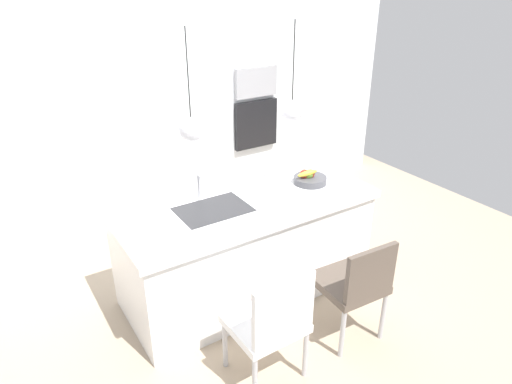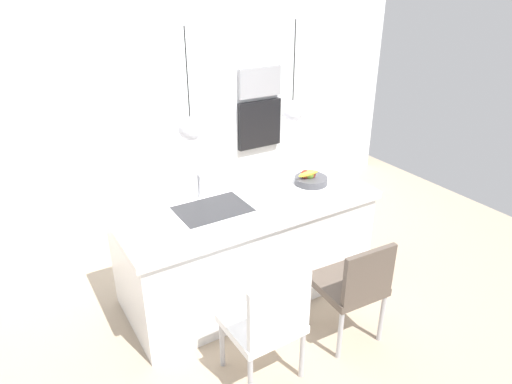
{
  "view_description": "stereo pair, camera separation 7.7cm",
  "coord_description": "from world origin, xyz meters",
  "px_view_note": "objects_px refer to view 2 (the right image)",
  "views": [
    {
      "loc": [
        -1.73,
        -2.85,
        2.55
      ],
      "look_at": [
        0.1,
        0.0,
        0.93
      ],
      "focal_mm": 32.13,
      "sensor_mm": 36.0,
      "label": 1
    },
    {
      "loc": [
        -1.66,
        -2.89,
        2.55
      ],
      "look_at": [
        0.1,
        0.0,
        0.93
      ],
      "focal_mm": 32.13,
      "sensor_mm": 36.0,
      "label": 2
    }
  ],
  "objects_px": {
    "fruit_bowl": "(310,179)",
    "oven": "(259,124)",
    "chair_near": "(268,322)",
    "microwave": "(259,82)",
    "chair_middle": "(353,284)"
  },
  "relations": [
    {
      "from": "oven",
      "to": "chair_near",
      "type": "distance_m",
      "value": 2.96
    },
    {
      "from": "microwave",
      "to": "oven",
      "type": "bearing_deg",
      "value": 0.0
    },
    {
      "from": "fruit_bowl",
      "to": "microwave",
      "type": "distance_m",
      "value": 1.73
    },
    {
      "from": "fruit_bowl",
      "to": "chair_near",
      "type": "xyz_separation_m",
      "value": [
        -1.03,
        -0.93,
        -0.44
      ]
    },
    {
      "from": "microwave",
      "to": "oven",
      "type": "distance_m",
      "value": 0.5
    },
    {
      "from": "fruit_bowl",
      "to": "oven",
      "type": "distance_m",
      "value": 1.66
    },
    {
      "from": "fruit_bowl",
      "to": "chair_middle",
      "type": "bearing_deg",
      "value": -107.26
    },
    {
      "from": "fruit_bowl",
      "to": "oven",
      "type": "height_order",
      "value": "oven"
    },
    {
      "from": "microwave",
      "to": "oven",
      "type": "height_order",
      "value": "microwave"
    },
    {
      "from": "oven",
      "to": "chair_near",
      "type": "relative_size",
      "value": 0.63
    },
    {
      "from": "chair_middle",
      "to": "fruit_bowl",
      "type": "bearing_deg",
      "value": 72.74
    },
    {
      "from": "oven",
      "to": "chair_near",
      "type": "xyz_separation_m",
      "value": [
        -1.49,
        -2.52,
        -0.44
      ]
    },
    {
      "from": "oven",
      "to": "chair_middle",
      "type": "height_order",
      "value": "oven"
    },
    {
      "from": "chair_middle",
      "to": "microwave",
      "type": "bearing_deg",
      "value": 73.55
    },
    {
      "from": "chair_middle",
      "to": "chair_near",
      "type": "bearing_deg",
      "value": -179.59
    }
  ]
}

